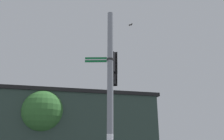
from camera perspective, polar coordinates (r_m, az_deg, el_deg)
The scene contains 8 objects.
signal_pole at distance 9.22m, azimuth -0.46°, elevation -7.07°, with size 0.25×0.25×7.75m, color gray.
mast_arm at distance 12.91m, azimuth -0.05°, elevation 4.18°, with size 0.14×0.14×5.84m, color gray.
traffic_light_nearest_pole at distance 11.98m, azimuth -0.16°, elevation 2.02°, with size 0.54×0.49×1.31m.
traffic_light_mid_inner at distance 14.50m, azimuth 0.09°, elevation -1.51°, with size 0.54×0.49×1.31m.
street_name_sign at distance 9.68m, azimuth -2.17°, elevation 2.57°, with size 1.17×0.47×0.22m.
bird_flying at distance 16.95m, azimuth 4.63°, elevation 11.12°, with size 0.34×0.25×0.09m.
storefront_building at distance 20.61m, azimuth -8.22°, elevation -14.76°, with size 13.85×11.39×6.31m.
tree_by_storefront at distance 18.63m, azimuth -16.84°, elevation -9.91°, with size 3.22×3.22×6.11m.
Camera 1 is at (-2.79, 8.62, 2.17)m, focal length 36.84 mm.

